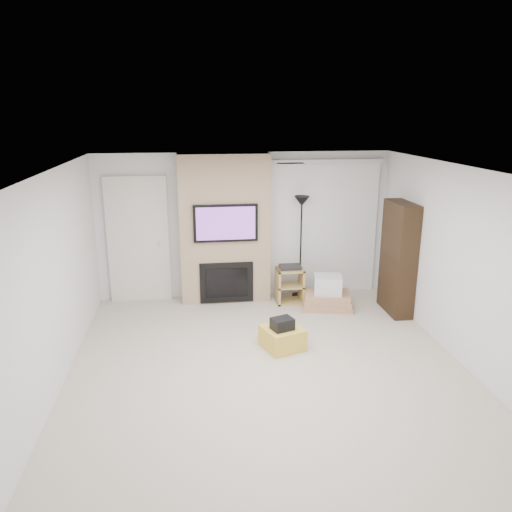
{
  "coord_description": "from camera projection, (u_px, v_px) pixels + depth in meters",
  "views": [
    {
      "loc": [
        -0.9,
        -5.61,
        3.14
      ],
      "look_at": [
        0.0,
        1.2,
        1.15
      ],
      "focal_mm": 35.0,
      "sensor_mm": 36.0,
      "label": 1
    }
  ],
  "objects": [
    {
      "name": "ottoman",
      "position": [
        282.0,
        338.0,
        6.85
      ],
      "size": [
        0.64,
        0.64,
        0.3
      ],
      "primitive_type": "cube",
      "rotation": [
        0.0,
        0.0,
        0.34
      ],
      "color": "gold",
      "rests_on": "floor"
    },
    {
      "name": "floor_lamp",
      "position": [
        301.0,
        218.0,
        8.44
      ],
      "size": [
        0.26,
        0.26,
        1.78
      ],
      "color": "black",
      "rests_on": "floor"
    },
    {
      "name": "wall_right",
      "position": [
        464.0,
        267.0,
        6.29
      ],
      "size": [
        0.0,
        5.5,
        2.5
      ],
      "primitive_type": "cube",
      "rotation": [
        1.57,
        0.0,
        1.57
      ],
      "color": "white",
      "rests_on": "ground"
    },
    {
      "name": "av_stand",
      "position": [
        290.0,
        283.0,
        8.46
      ],
      "size": [
        0.45,
        0.38,
        0.66
      ],
      "color": "tan",
      "rests_on": "floor"
    },
    {
      "name": "entry_door",
      "position": [
        138.0,
        241.0,
        8.39
      ],
      "size": [
        1.02,
        0.11,
        2.14
      ],
      "color": "silver",
      "rests_on": "floor"
    },
    {
      "name": "wall_left",
      "position": [
        52.0,
        285.0,
        5.66
      ],
      "size": [
        0.0,
        5.5,
        2.5
      ],
      "primitive_type": "cube",
      "rotation": [
        1.57,
        0.0,
        1.57
      ],
      "color": "white",
      "rests_on": "ground"
    },
    {
      "name": "black_bag",
      "position": [
        282.0,
        324.0,
        6.74
      ],
      "size": [
        0.34,
        0.3,
        0.16
      ],
      "primitive_type": "cube",
      "rotation": [
        0.0,
        0.0,
        0.34
      ],
      "color": "black",
      "rests_on": "ottoman"
    },
    {
      "name": "wall_back",
      "position": [
        244.0,
        226.0,
        8.6
      ],
      "size": [
        5.0,
        0.0,
        2.5
      ],
      "primitive_type": "cube",
      "rotation": [
        1.57,
        0.0,
        0.0
      ],
      "color": "white",
      "rests_on": "ground"
    },
    {
      "name": "ceiling",
      "position": [
        270.0,
        171.0,
        5.63
      ],
      "size": [
        5.0,
        5.5,
        0.0
      ],
      "primitive_type": "cube",
      "color": "white",
      "rests_on": "wall_back"
    },
    {
      "name": "bookshelf",
      "position": [
        398.0,
        258.0,
        7.92
      ],
      "size": [
        0.3,
        0.8,
        1.8
      ],
      "color": "black",
      "rests_on": "floor"
    },
    {
      "name": "box_stack",
      "position": [
        327.0,
        295.0,
        8.29
      ],
      "size": [
        0.93,
        0.78,
        0.55
      ],
      "color": "tan",
      "rests_on": "floor"
    },
    {
      "name": "hvac_vent",
      "position": [
        291.0,
        163.0,
        6.44
      ],
      "size": [
        0.35,
        0.18,
        0.01
      ],
      "primitive_type": "cube",
      "color": "silver",
      "rests_on": "ceiling"
    },
    {
      "name": "wall_front",
      "position": [
        333.0,
        403.0,
        3.36
      ],
      "size": [
        5.0,
        0.0,
        2.5
      ],
      "primitive_type": "cube",
      "rotation": [
        1.57,
        0.0,
        0.0
      ],
      "color": "white",
      "rests_on": "ground"
    },
    {
      "name": "fireplace_wall",
      "position": [
        225.0,
        230.0,
        8.36
      ],
      "size": [
        1.5,
        0.47,
        2.5
      ],
      "color": "tan",
      "rests_on": "floor"
    },
    {
      "name": "floor",
      "position": [
        268.0,
        369.0,
        6.33
      ],
      "size": [
        5.0,
        5.5,
        0.0
      ],
      "primitive_type": "cube",
      "color": "beige",
      "rests_on": "ground"
    },
    {
      "name": "vertical_blinds",
      "position": [
        324.0,
        223.0,
        8.72
      ],
      "size": [
        1.98,
        0.1,
        2.37
      ],
      "color": "silver",
      "rests_on": "floor"
    }
  ]
}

